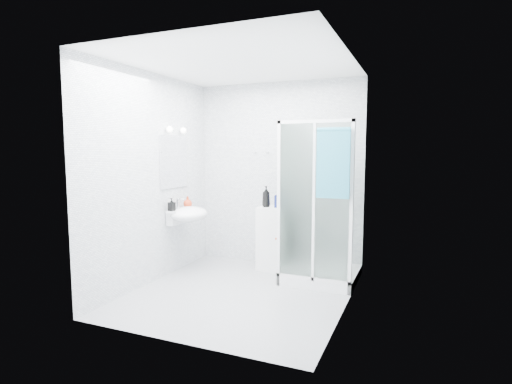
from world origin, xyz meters
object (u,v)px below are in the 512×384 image
at_px(wall_basin, 188,214).
at_px(soap_dispenser_black, 172,205).
at_px(hand_towel, 333,161).
at_px(soap_dispenser_orange, 188,202).
at_px(shampoo_bottle_b, 279,198).
at_px(storage_cabinet, 273,238).
at_px(shower_enclosure, 314,246).
at_px(shampoo_bottle_a, 266,196).

distance_m(wall_basin, soap_dispenser_black, 0.27).
bearing_deg(hand_towel, soap_dispenser_orange, 173.03).
height_order(shampoo_bottle_b, soap_dispenser_black, shampoo_bottle_b).
bearing_deg(storage_cabinet, hand_towel, -30.08).
xyz_separation_m(shower_enclosure, wall_basin, (-1.66, -0.32, 0.35)).
distance_m(hand_towel, shampoo_bottle_a, 1.32).
height_order(hand_towel, shampoo_bottle_a, hand_towel).
xyz_separation_m(wall_basin, storage_cabinet, (1.01, 0.57, -0.36)).
relative_size(shower_enclosure, shampoo_bottle_b, 8.11).
relative_size(shampoo_bottle_a, soap_dispenser_orange, 1.85).
relative_size(shampoo_bottle_a, shampoo_bottle_b, 1.17).
xyz_separation_m(shampoo_bottle_a, shampoo_bottle_b, (0.18, 0.03, -0.02)).
xyz_separation_m(hand_towel, shampoo_bottle_b, (-0.86, 0.65, -0.53)).
height_order(shampoo_bottle_a, soap_dispenser_orange, shampoo_bottle_a).
relative_size(storage_cabinet, soap_dispenser_orange, 5.62).
xyz_separation_m(shampoo_bottle_a, soap_dispenser_orange, (-1.02, -0.37, -0.08)).
relative_size(soap_dispenser_orange, soap_dispenser_black, 0.93).
bearing_deg(storage_cabinet, shower_enclosure, -17.06).
bearing_deg(storage_cabinet, soap_dispenser_orange, -155.41).
distance_m(wall_basin, soap_dispenser_orange, 0.24).
bearing_deg(shampoo_bottle_b, storage_cabinet, 177.04).
bearing_deg(shampoo_bottle_a, soap_dispenser_orange, -159.86).
bearing_deg(storage_cabinet, wall_basin, -145.93).
bearing_deg(storage_cabinet, soap_dispenser_black, -141.82).
bearing_deg(shampoo_bottle_b, shower_enclosure, -24.29).
bearing_deg(soap_dispenser_black, shampoo_bottle_a, 34.72).
bearing_deg(shampoo_bottle_b, soap_dispenser_black, -148.49).
distance_m(shampoo_bottle_a, shampoo_bottle_b, 0.18).
distance_m(shampoo_bottle_b, soap_dispenser_orange, 1.27).
bearing_deg(wall_basin, soap_dispenser_orange, 121.01).
bearing_deg(soap_dispenser_orange, wall_basin, -58.99).
relative_size(shower_enclosure, soap_dispenser_orange, 12.83).
height_order(shower_enclosure, shampoo_bottle_b, shower_enclosure).
distance_m(hand_towel, soap_dispenser_black, 2.17).
height_order(hand_towel, soap_dispenser_orange, hand_towel).
bearing_deg(shampoo_bottle_b, shampoo_bottle_a, -171.73).
relative_size(wall_basin, soap_dispenser_black, 3.34).
height_order(storage_cabinet, shampoo_bottle_a, shampoo_bottle_a).
bearing_deg(soap_dispenser_orange, storage_cabinet, 20.02).
xyz_separation_m(hand_towel, shampoo_bottle_a, (-1.04, 0.63, -0.51)).
bearing_deg(soap_dispenser_black, hand_towel, 2.67).
distance_m(wall_basin, storage_cabinet, 1.22).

